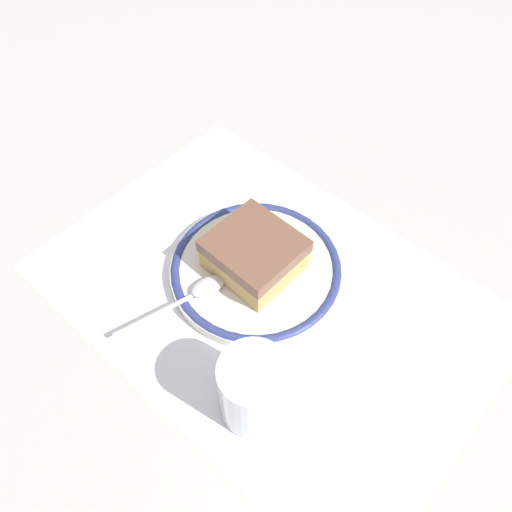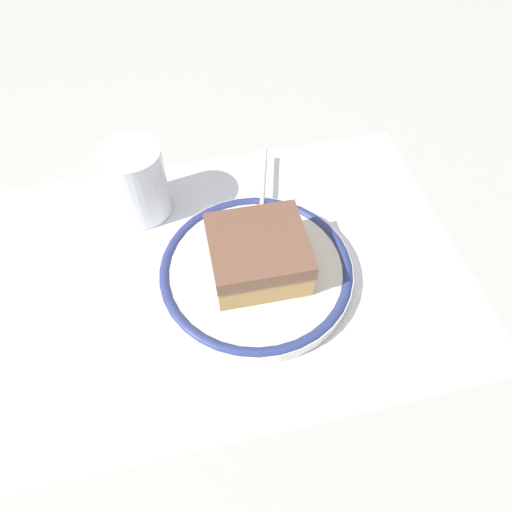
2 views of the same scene
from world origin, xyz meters
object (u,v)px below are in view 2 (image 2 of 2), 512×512
cake_slice (258,254)px  spoon (262,210)px  plate (256,271)px  cup (138,185)px

cake_slice → spoon: (-0.02, -0.07, -0.02)m
plate → cup: 0.16m
spoon → cup: size_ratio=1.54×
plate → spoon: bearing=-107.6°
plate → spoon: spoon is taller
plate → cake_slice: 0.03m
plate → spoon: 0.07m
plate → spoon: (-0.02, -0.07, 0.01)m
cake_slice → spoon: cake_slice is taller
spoon → cup: 0.13m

